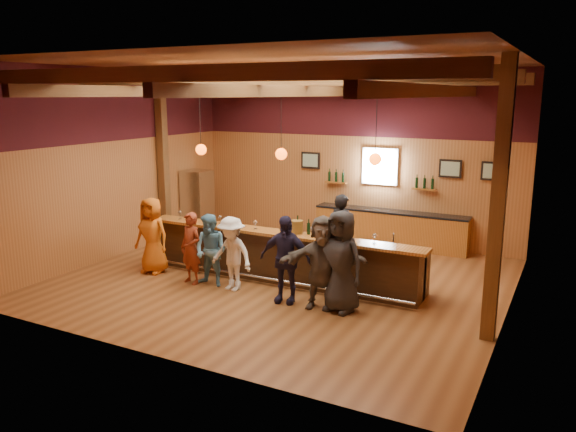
{
  "coord_description": "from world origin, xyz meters",
  "views": [
    {
      "loc": [
        5.41,
        -10.05,
        3.9
      ],
      "look_at": [
        0.0,
        0.3,
        1.35
      ],
      "focal_mm": 35.0,
      "sensor_mm": 36.0,
      "label": 1
    }
  ],
  "objects": [
    {
      "name": "customer_white",
      "position": [
        -0.61,
        -0.98,
        0.76
      ],
      "size": [
        1.05,
        0.7,
        1.52
      ],
      "primitive_type": "imported",
      "rotation": [
        0.0,
        0.0,
        -0.15
      ],
      "color": "white",
      "rests_on": "ground"
    },
    {
      "name": "bottle_a",
      "position": [
        0.4,
        -0.03,
        1.25
      ],
      "size": [
        0.08,
        0.08,
        0.35
      ],
      "color": "black",
      "rests_on": "bar_counter"
    },
    {
      "name": "room",
      "position": [
        0.0,
        0.06,
        3.21
      ],
      "size": [
        9.04,
        9.0,
        4.52
      ],
      "color": "brown",
      "rests_on": "ground"
    },
    {
      "name": "pendant_lights",
      "position": [
        0.0,
        0.0,
        2.71
      ],
      "size": [
        4.24,
        0.24,
        1.37
      ],
      "color": "black",
      "rests_on": "room"
    },
    {
      "name": "glass_g",
      "position": [
        1.56,
        -0.18,
        1.25
      ],
      "size": [
        0.08,
        0.08,
        0.19
      ],
      "color": "silver",
      "rests_on": "bar_counter"
    },
    {
      "name": "glass_b",
      "position": [
        -2.15,
        -0.27,
        1.24
      ],
      "size": [
        0.08,
        0.08,
        0.18
      ],
      "color": "silver",
      "rests_on": "bar_counter"
    },
    {
      "name": "customer_denim",
      "position": [
        -1.14,
        -0.95,
        0.75
      ],
      "size": [
        0.73,
        0.57,
        1.51
      ],
      "primitive_type": "imported",
      "rotation": [
        0.0,
        0.0,
        0.0
      ],
      "color": "#568CAC",
      "rests_on": "ground"
    },
    {
      "name": "framed_pictures",
      "position": [
        1.67,
        3.94,
        2.1
      ],
      "size": [
        5.35,
        0.05,
        0.45
      ],
      "color": "black",
      "rests_on": "room"
    },
    {
      "name": "bottle_b",
      "position": [
        0.67,
        -0.07,
        1.23
      ],
      "size": [
        0.07,
        0.07,
        0.32
      ],
      "color": "black",
      "rests_on": "bar_counter"
    },
    {
      "name": "customer_brown",
      "position": [
        1.4,
        -0.99,
        0.87
      ],
      "size": [
        1.67,
        1.2,
        1.74
      ],
      "primitive_type": "imported",
      "rotation": [
        0.0,
        0.0,
        0.47
      ],
      "color": "#4E463F",
      "rests_on": "ground"
    },
    {
      "name": "glass_h",
      "position": [
        2.09,
        -0.15,
        1.25
      ],
      "size": [
        0.09,
        0.09,
        0.2
      ],
      "color": "silver",
      "rests_on": "bar_counter"
    },
    {
      "name": "glass_f",
      "position": [
        0.84,
        -0.15,
        1.25
      ],
      "size": [
        0.09,
        0.09,
        0.2
      ],
      "color": "silver",
      "rests_on": "bar_counter"
    },
    {
      "name": "wine_shelves",
      "position": [
        0.8,
        3.88,
        1.62
      ],
      "size": [
        3.0,
        0.18,
        0.3
      ],
      "color": "brown",
      "rests_on": "room"
    },
    {
      "name": "glass_e",
      "position": [
        -0.53,
        -0.18,
        1.25
      ],
      "size": [
        0.08,
        0.08,
        0.19
      ],
      "color": "silver",
      "rests_on": "bar_counter"
    },
    {
      "name": "ice_bucket",
      "position": [
        0.42,
        -0.11,
        1.24
      ],
      "size": [
        0.25,
        0.25,
        0.27
      ],
      "primitive_type": "cylinder",
      "color": "brown",
      "rests_on": "bar_counter"
    },
    {
      "name": "window",
      "position": [
        0.8,
        3.95,
        2.05
      ],
      "size": [
        0.95,
        0.09,
        0.95
      ],
      "color": "silver",
      "rests_on": "room"
    },
    {
      "name": "stainless_fridge",
      "position": [
        -4.1,
        2.6,
        0.9
      ],
      "size": [
        0.7,
        0.7,
        1.8
      ],
      "primitive_type": "cube",
      "color": "silver",
      "rests_on": "ground"
    },
    {
      "name": "customer_dark",
      "position": [
        1.75,
        -1.0,
        0.94
      ],
      "size": [
        1.01,
        0.76,
        1.88
      ],
      "primitive_type": "imported",
      "rotation": [
        0.0,
        0.0,
        -0.19
      ],
      "color": "black",
      "rests_on": "ground"
    },
    {
      "name": "bartender",
      "position": [
        0.84,
        1.27,
        0.87
      ],
      "size": [
        0.72,
        0.57,
        1.74
      ],
      "primitive_type": "imported",
      "rotation": [
        0.0,
        0.0,
        2.87
      ],
      "color": "black",
      "rests_on": "ground"
    },
    {
      "name": "glass_c",
      "position": [
        -1.49,
        -0.07,
        1.24
      ],
      "size": [
        0.08,
        0.08,
        0.18
      ],
      "color": "silver",
      "rests_on": "bar_counter"
    },
    {
      "name": "back_bar_cabinet",
      "position": [
        1.2,
        3.72,
        0.48
      ],
      "size": [
        4.0,
        0.52,
        0.95
      ],
      "color": "brown",
      "rests_on": "ground"
    },
    {
      "name": "glass_d",
      "position": [
        -0.92,
        -0.25,
        1.25
      ],
      "size": [
        0.09,
        0.09,
        0.19
      ],
      "color": "silver",
      "rests_on": "bar_counter"
    },
    {
      "name": "bar_counter",
      "position": [
        0.02,
        0.15,
        0.52
      ],
      "size": [
        6.3,
        1.07,
        1.11
      ],
      "color": "black",
      "rests_on": "ground"
    },
    {
      "name": "glass_a",
      "position": [
        -2.54,
        -0.14,
        1.25
      ],
      "size": [
        0.09,
        0.09,
        0.19
      ],
      "color": "silver",
      "rests_on": "bar_counter"
    },
    {
      "name": "customer_orange",
      "position": [
        -2.8,
        -0.81,
        0.85
      ],
      "size": [
        0.84,
        0.57,
        1.69
      ],
      "primitive_type": "imported",
      "rotation": [
        0.0,
        0.0,
        0.04
      ],
      "color": "#BF5912",
      "rests_on": "ground"
    },
    {
      "name": "customer_navy",
      "position": [
        0.65,
        -1.06,
        0.85
      ],
      "size": [
        1.04,
        0.56,
        1.69
      ],
      "primitive_type": "imported",
      "rotation": [
        0.0,
        0.0,
        0.15
      ],
      "color": "#1F1C38",
      "rests_on": "ground"
    },
    {
      "name": "customer_redvest",
      "position": [
        -1.6,
        -1.01,
        0.76
      ],
      "size": [
        0.62,
        0.48,
        1.51
      ],
      "primitive_type": "imported",
      "rotation": [
        0.0,
        0.0,
        -0.23
      ],
      "color": "maroon",
      "rests_on": "ground"
    }
  ]
}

